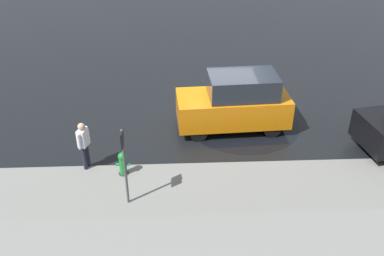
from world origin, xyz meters
name	(u,v)px	position (x,y,z in m)	size (l,w,h in m)	color
ground_plane	(221,122)	(0.00, 0.00, 0.00)	(60.00, 60.00, 0.00)	black
kerb_strip	(236,195)	(0.00, 4.20, 0.02)	(24.00, 3.20, 0.04)	slate
moving_hatchback	(235,102)	(-0.43, 0.40, 1.03)	(3.99, 1.92, 2.06)	orange
fire_hydrant	(123,164)	(3.30, 3.05, 0.40)	(0.42, 0.31, 0.80)	#197A2D
pedestrian	(84,142)	(4.46, 2.65, 0.96)	(0.34, 0.54, 1.62)	silver
metal_railing	(271,225)	(-0.54, 6.16, 0.73)	(9.76, 0.04, 1.05)	#B7BABF
sign_post	(124,157)	(3.04, 4.37, 1.58)	(0.07, 0.44, 2.40)	#4C4C51
puddle_patch	(242,123)	(-0.78, 0.11, 0.00)	(4.15, 4.15, 0.01)	black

